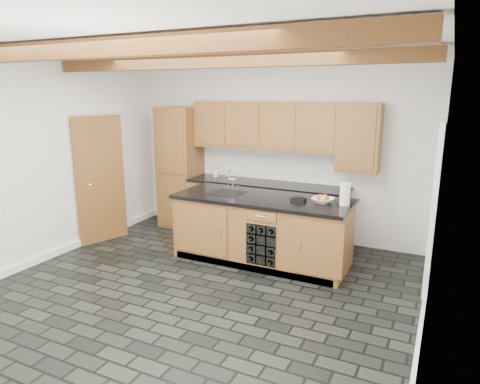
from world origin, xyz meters
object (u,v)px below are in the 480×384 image
object	(u,v)px
kitchen_scale	(298,199)
fruit_bowl	(323,200)
island	(262,229)
paper_towel	(345,194)

from	to	relation	value
kitchen_scale	fruit_bowl	bearing A→B (deg)	10.89
island	paper_towel	xyz separation A→B (m)	(1.11, 0.08, 0.61)
island	fruit_bowl	world-z (taller)	fruit_bowl
island	paper_towel	bearing A→B (deg)	4.12
island	paper_towel	world-z (taller)	paper_towel
island	paper_towel	distance (m)	1.27
kitchen_scale	paper_towel	distance (m)	0.61
island	fruit_bowl	xyz separation A→B (m)	(0.83, 0.07, 0.50)
kitchen_scale	paper_towel	xyz separation A→B (m)	(0.60, 0.06, 0.11)
paper_towel	fruit_bowl	bearing A→B (deg)	-177.87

